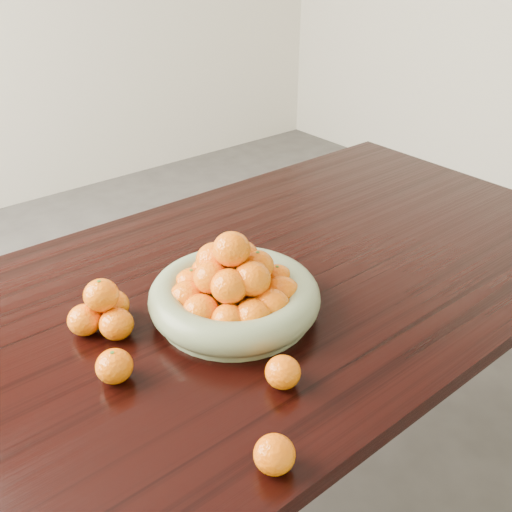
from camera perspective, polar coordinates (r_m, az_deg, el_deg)
ground at (r=1.86m, az=-0.75°, el=-22.52°), size 5.00×5.00×0.00m
dining_table at (r=1.39m, az=-0.93°, el=-5.87°), size 2.00×1.00×0.75m
fruit_bowl at (r=1.22m, az=-2.16°, el=-3.58°), size 0.37×0.37×0.19m
orange_pyramid at (r=1.22m, az=-14.98°, el=-5.31°), size 0.14×0.13×0.12m
loose_orange_0 at (r=1.09m, az=-13.98°, el=-10.64°), size 0.07×0.07×0.06m
loose_orange_1 at (r=1.05m, az=2.70°, el=-11.53°), size 0.07×0.07×0.06m
loose_orange_2 at (r=0.92m, az=1.85°, el=-19.22°), size 0.07×0.07×0.06m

